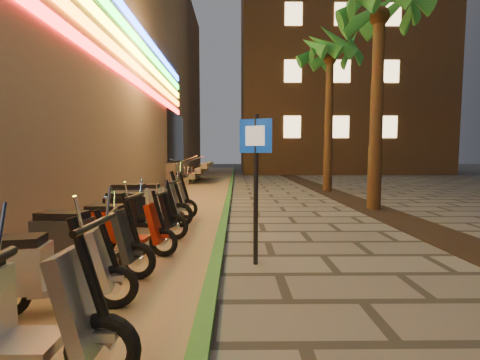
{
  "coord_description": "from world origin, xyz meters",
  "views": [
    {
      "loc": [
        -0.59,
        -2.66,
        1.65
      ],
      "look_at": [
        -0.53,
        3.16,
        1.2
      ],
      "focal_mm": 24.0,
      "sensor_mm": 36.0,
      "label": 1
    }
  ],
  "objects_px": {
    "scooter_6": "(81,241)",
    "scooter_9": "(142,203)",
    "scooter_5": "(39,271)",
    "scooter_7": "(120,227)",
    "pedestrian_sign": "(256,168)",
    "scooter_10": "(157,199)",
    "scooter_8": "(137,213)"
  },
  "relations": [
    {
      "from": "pedestrian_sign",
      "to": "scooter_8",
      "type": "bearing_deg",
      "value": 167.31
    },
    {
      "from": "scooter_6",
      "to": "scooter_5",
      "type": "bearing_deg",
      "value": -79.28
    },
    {
      "from": "scooter_5",
      "to": "scooter_9",
      "type": "height_order",
      "value": "scooter_9"
    },
    {
      "from": "scooter_5",
      "to": "scooter_8",
      "type": "bearing_deg",
      "value": 78.4
    },
    {
      "from": "scooter_10",
      "to": "scooter_7",
      "type": "bearing_deg",
      "value": -86.31
    },
    {
      "from": "scooter_5",
      "to": "scooter_7",
      "type": "height_order",
      "value": "scooter_5"
    },
    {
      "from": "scooter_9",
      "to": "scooter_8",
      "type": "bearing_deg",
      "value": -81.08
    },
    {
      "from": "scooter_5",
      "to": "pedestrian_sign",
      "type": "bearing_deg",
      "value": 22.94
    },
    {
      "from": "scooter_5",
      "to": "scooter_7",
      "type": "relative_size",
      "value": 1.0
    },
    {
      "from": "pedestrian_sign",
      "to": "scooter_6",
      "type": "bearing_deg",
      "value": -146.44
    },
    {
      "from": "scooter_6",
      "to": "scooter_10",
      "type": "distance_m",
      "value": 3.99
    },
    {
      "from": "scooter_5",
      "to": "scooter_9",
      "type": "xyz_separation_m",
      "value": [
        -0.14,
        4.03,
        0.09
      ]
    },
    {
      "from": "scooter_10",
      "to": "scooter_9",
      "type": "bearing_deg",
      "value": -94.22
    },
    {
      "from": "scooter_5",
      "to": "scooter_10",
      "type": "xyz_separation_m",
      "value": [
        -0.05,
        5.04,
        0.04
      ]
    },
    {
      "from": "scooter_7",
      "to": "scooter_9",
      "type": "distance_m",
      "value": 2.05
    },
    {
      "from": "scooter_7",
      "to": "pedestrian_sign",
      "type": "bearing_deg",
      "value": -5.17
    },
    {
      "from": "scooter_5",
      "to": "scooter_6",
      "type": "xyz_separation_m",
      "value": [
        -0.07,
        1.05,
        0.03
      ]
    },
    {
      "from": "scooter_7",
      "to": "scooter_8",
      "type": "relative_size",
      "value": 0.92
    },
    {
      "from": "scooter_10",
      "to": "pedestrian_sign",
      "type": "bearing_deg",
      "value": -55.19
    },
    {
      "from": "scooter_6",
      "to": "scooter_7",
      "type": "distance_m",
      "value": 0.96
    },
    {
      "from": "scooter_5",
      "to": "scooter_10",
      "type": "height_order",
      "value": "scooter_10"
    },
    {
      "from": "scooter_5",
      "to": "scooter_6",
      "type": "distance_m",
      "value": 1.05
    },
    {
      "from": "pedestrian_sign",
      "to": "scooter_6",
      "type": "distance_m",
      "value": 2.61
    },
    {
      "from": "pedestrian_sign",
      "to": "scooter_10",
      "type": "height_order",
      "value": "pedestrian_sign"
    },
    {
      "from": "pedestrian_sign",
      "to": "scooter_5",
      "type": "bearing_deg",
      "value": -124.42
    },
    {
      "from": "scooter_5",
      "to": "scooter_8",
      "type": "xyz_separation_m",
      "value": [
        0.04,
        3.1,
        0.04
      ]
    },
    {
      "from": "scooter_6",
      "to": "scooter_9",
      "type": "height_order",
      "value": "scooter_9"
    },
    {
      "from": "scooter_5",
      "to": "scooter_9",
      "type": "bearing_deg",
      "value": 81.08
    },
    {
      "from": "scooter_8",
      "to": "scooter_7",
      "type": "bearing_deg",
      "value": -77.13
    },
    {
      "from": "pedestrian_sign",
      "to": "scooter_6",
      "type": "relative_size",
      "value": 1.36
    },
    {
      "from": "scooter_9",
      "to": "scooter_5",
      "type": "bearing_deg",
      "value": -89.9
    },
    {
      "from": "scooter_6",
      "to": "scooter_9",
      "type": "distance_m",
      "value": 2.98
    }
  ]
}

